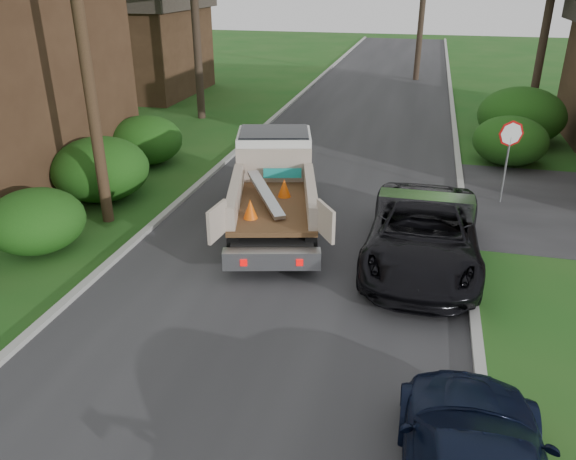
{
  "coord_description": "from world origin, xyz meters",
  "views": [
    {
      "loc": [
        2.72,
        -7.69,
        6.26
      ],
      "look_at": [
        0.12,
        3.02,
        1.2
      ],
      "focal_mm": 35.0,
      "sensor_mm": 36.0,
      "label": 1
    }
  ],
  "objects_px": {
    "stop_sign": "(509,145)",
    "black_pickup": "(423,233)",
    "flatbed_truck": "(274,177)",
    "utility_pole": "(80,23)",
    "house_left_far": "(130,37)"
  },
  "relations": [
    {
      "from": "house_left_far",
      "to": "flatbed_truck",
      "type": "xyz_separation_m",
      "value": [
        12.41,
        -15.65,
        -1.86
      ]
    },
    {
      "from": "stop_sign",
      "to": "utility_pole",
      "type": "relative_size",
      "value": 0.25
    },
    {
      "from": "house_left_far",
      "to": "flatbed_truck",
      "type": "relative_size",
      "value": 1.23
    },
    {
      "from": "stop_sign",
      "to": "flatbed_truck",
      "type": "xyz_separation_m",
      "value": [
        -6.29,
        -2.65,
        -0.59
      ]
    },
    {
      "from": "flatbed_truck",
      "to": "black_pickup",
      "type": "relative_size",
      "value": 1.12
    },
    {
      "from": "house_left_far",
      "to": "black_pickup",
      "type": "height_order",
      "value": "house_left_far"
    },
    {
      "from": "stop_sign",
      "to": "black_pickup",
      "type": "bearing_deg",
      "value": -116.21
    },
    {
      "from": "flatbed_truck",
      "to": "black_pickup",
      "type": "height_order",
      "value": "flatbed_truck"
    },
    {
      "from": "house_left_far",
      "to": "stop_sign",
      "type": "bearing_deg",
      "value": -34.81
    },
    {
      "from": "utility_pole",
      "to": "house_left_far",
      "type": "distance_m",
      "value": 18.93
    },
    {
      "from": "stop_sign",
      "to": "utility_pole",
      "type": "distance_m",
      "value": 11.91
    },
    {
      "from": "stop_sign",
      "to": "black_pickup",
      "type": "relative_size",
      "value": 0.45
    },
    {
      "from": "utility_pole",
      "to": "black_pickup",
      "type": "distance_m",
      "value": 9.56
    },
    {
      "from": "stop_sign",
      "to": "black_pickup",
      "type": "xyz_separation_m",
      "value": [
        -2.22,
        -4.5,
        -1.01
      ]
    },
    {
      "from": "black_pickup",
      "to": "stop_sign",
      "type": "bearing_deg",
      "value": 64.62
    }
  ]
}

